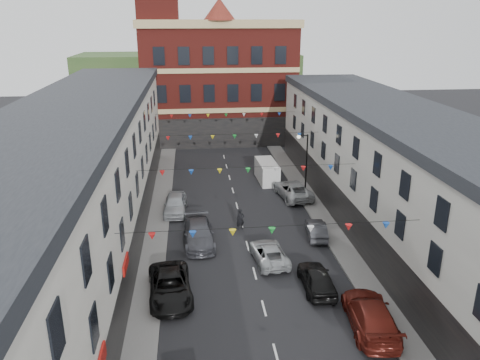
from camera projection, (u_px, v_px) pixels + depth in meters
name	position (u px, v px, depth m)	size (l,w,h in m)	color
ground	(255.00, 273.00, 31.26)	(160.00, 160.00, 0.00)	black
pavement_left	(152.00, 263.00, 32.42)	(1.80, 64.00, 0.15)	#605E5B
pavement_right	(345.00, 253.00, 33.80)	(1.80, 64.00, 0.15)	#605E5B
terrace_left	(67.00, 200.00, 29.27)	(8.40, 56.00, 10.70)	beige
terrace_right	(425.00, 194.00, 31.78)	(8.40, 56.00, 9.70)	beige
civic_building	(218.00, 80.00, 64.25)	(20.60, 13.30, 18.50)	maroon
clock_tower	(159.00, 28.00, 58.50)	(5.60, 5.60, 30.00)	maroon
distant_hill	(189.00, 81.00, 87.47)	(40.00, 14.00, 10.00)	#2B4B23
street_lamp	(304.00, 156.00, 43.79)	(1.10, 0.36, 6.00)	black
car_left_c	(170.00, 286.00, 28.38)	(2.52, 5.47, 1.52)	black
car_left_d	(199.00, 234.00, 35.16)	(2.22, 5.46, 1.58)	#46474E
car_left_e	(175.00, 204.00, 40.80)	(1.92, 4.77, 1.62)	#9FA3A8
car_right_c	(370.00, 315.00, 25.51)	(2.32, 5.70, 1.66)	#5F1A13
car_right_d	(317.00, 278.00, 29.22)	(1.79, 4.46, 1.52)	black
car_right_e	(316.00, 229.00, 36.28)	(1.35, 3.86, 1.27)	#414247
car_right_f	(293.00, 190.00, 44.27)	(2.57, 5.57, 1.55)	#9D9FA1
moving_car	(269.00, 253.00, 32.64)	(2.14, 4.64, 1.29)	#A6A9AC
white_van	(267.00, 171.00, 48.68)	(1.82, 4.72, 2.09)	silver
pedestrian	(240.00, 219.00, 37.49)	(0.64, 0.42, 1.75)	black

